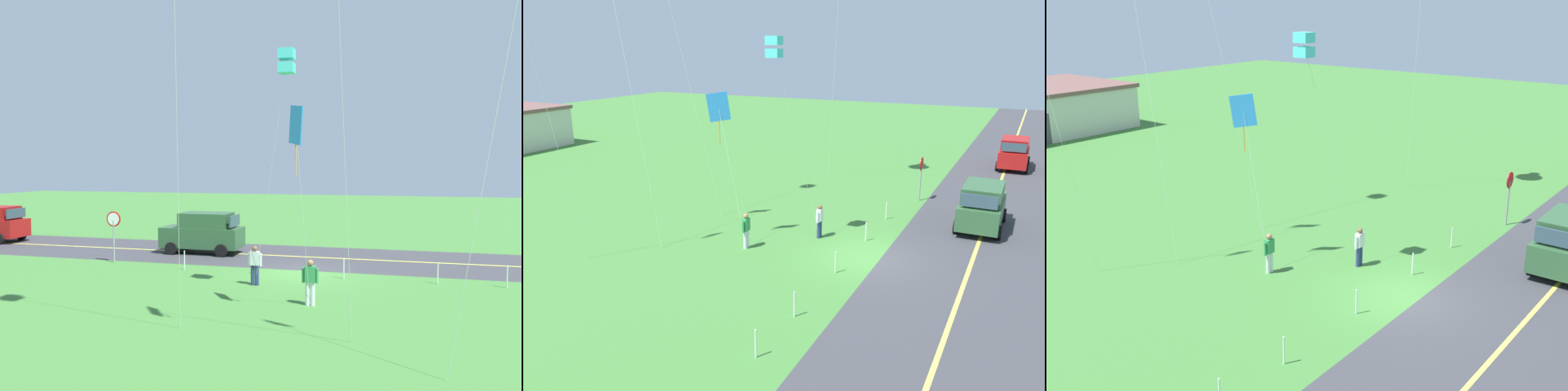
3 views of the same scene
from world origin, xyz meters
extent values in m
cube|color=#3D7533|center=(0.00, 0.00, -0.05)|extent=(120.00, 120.00, 0.10)
cube|color=#38383D|center=(0.00, -4.00, 0.00)|extent=(120.00, 7.00, 0.00)
cube|color=#E5E04C|center=(0.00, -4.00, 0.01)|extent=(120.00, 0.16, 0.00)
cube|color=#334756|center=(4.25, -3.80, 1.84)|extent=(0.10, 1.61, 0.60)
cylinder|color=black|center=(7.55, -2.85, 0.34)|extent=(0.68, 0.22, 0.68)
cylinder|color=black|center=(4.69, -2.85, 0.34)|extent=(0.68, 0.22, 0.68)
cylinder|color=gray|center=(9.37, -0.10, 1.05)|extent=(0.08, 0.08, 2.10)
cylinder|color=red|center=(9.37, -0.10, 2.18)|extent=(0.76, 0.04, 0.76)
cylinder|color=white|center=(9.37, -0.07, 2.18)|extent=(0.62, 0.01, 0.62)
cylinder|color=silver|center=(-1.43, 5.18, 0.41)|extent=(0.16, 0.16, 0.82)
cylinder|color=silver|center=(-1.25, 5.18, 0.41)|extent=(0.16, 0.16, 0.82)
cube|color=#338C4C|center=(-1.34, 5.18, 1.10)|extent=(0.36, 0.22, 0.56)
cylinder|color=#338C4C|center=(-1.58, 5.18, 1.05)|extent=(0.10, 0.10, 0.52)
cylinder|color=#338C4C|center=(-1.10, 5.18, 1.05)|extent=(0.10, 0.10, 0.52)
sphere|color=#9E704C|center=(-1.34, 5.18, 1.49)|extent=(0.22, 0.22, 0.22)
cylinder|color=navy|center=(1.21, 2.78, 0.41)|extent=(0.16, 0.16, 0.82)
cylinder|color=navy|center=(1.39, 2.78, 0.41)|extent=(0.16, 0.16, 0.82)
cube|color=silver|center=(1.30, 2.78, 1.10)|extent=(0.36, 0.22, 0.56)
cylinder|color=silver|center=(1.06, 2.78, 1.05)|extent=(0.10, 0.10, 0.52)
cylinder|color=silver|center=(1.54, 2.78, 1.05)|extent=(0.10, 0.10, 0.52)
sphere|color=brown|center=(1.30, 2.78, 1.49)|extent=(0.22, 0.22, 0.22)
cylinder|color=silver|center=(-1.21, 5.87, 3.06)|extent=(0.27, 1.41, 6.12)
cube|color=#2D8CE5|center=(-1.08, 6.57, 6.12)|extent=(0.62, 0.88, 1.30)
cylinder|color=orange|center=(-1.08, 6.57, 5.22)|extent=(0.04, 0.04, 1.40)
cylinder|color=silver|center=(0.50, 3.53, 4.29)|extent=(1.62, 1.52, 8.58)
cube|color=#4CD8D8|center=(-0.30, 4.28, 8.83)|extent=(0.56, 0.56, 0.36)
cube|color=#4CD8D8|center=(-0.30, 4.28, 8.33)|extent=(0.56, 0.56, 0.36)
cylinder|color=silver|center=(-6.22, 10.87, 6.49)|extent=(1.83, 0.68, 12.98)
cylinder|color=silver|center=(11.52, 6.16, 6.93)|extent=(0.82, 0.83, 13.87)
cylinder|color=silver|center=(1.33, 10.30, 8.82)|extent=(1.36, 3.41, 17.64)
cylinder|color=silver|center=(-2.85, 9.65, 6.23)|extent=(0.41, 2.27, 12.45)
cylinder|color=silver|center=(-5.87, 0.70, 0.45)|extent=(0.05, 0.05, 0.90)
cylinder|color=silver|center=(-2.07, 0.70, 0.45)|extent=(0.05, 0.05, 0.90)
cylinder|color=silver|center=(1.83, 0.70, 0.45)|extent=(0.05, 0.05, 0.90)
cylinder|color=silver|center=(5.26, 0.70, 0.45)|extent=(0.05, 0.05, 0.90)
camera|label=1|loc=(-4.11, 22.46, 4.86)|focal=35.20mm
camera|label=2|loc=(-19.78, -5.79, 8.66)|focal=35.67mm
camera|label=3|loc=(-18.06, -9.55, 10.28)|focal=43.29mm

